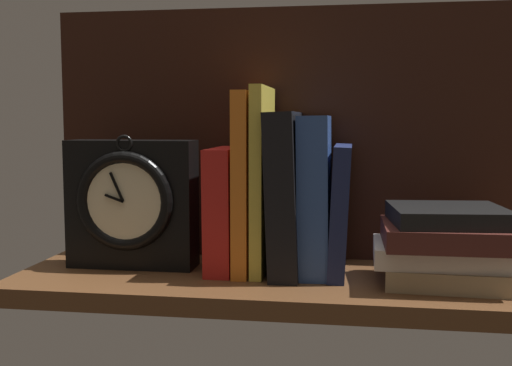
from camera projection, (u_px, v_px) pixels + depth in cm
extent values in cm
cube|color=brown|center=(284.00, 284.00, 84.98)|extent=(73.17, 24.73, 2.50)
cube|color=black|center=(293.00, 134.00, 94.52)|extent=(73.17, 1.20, 37.73)
cube|color=red|center=(226.00, 209.00, 88.12)|extent=(3.70, 13.77, 17.15)
cube|color=orange|center=(247.00, 182.00, 87.25)|extent=(2.20, 14.40, 24.85)
cube|color=gold|center=(263.00, 179.00, 86.88)|extent=(1.71, 13.87, 25.58)
cube|color=black|center=(284.00, 192.00, 86.59)|extent=(4.78, 16.61, 22.19)
cube|color=#2D4C8E|center=(315.00, 195.00, 85.97)|extent=(4.36, 13.58, 21.62)
cube|color=#192147|center=(340.00, 209.00, 85.64)|extent=(2.94, 14.56, 17.68)
cube|color=black|center=(132.00, 204.00, 89.24)|extent=(18.18, 5.53, 18.18)
torus|color=black|center=(124.00, 201.00, 86.05)|extent=(13.88, 1.70, 13.88)
cylinder|color=beige|center=(124.00, 201.00, 86.05)|extent=(11.20, 0.60, 11.20)
cube|color=black|center=(114.00, 198.00, 85.71)|extent=(2.68, 0.30, 1.19)
cube|color=black|center=(117.00, 187.00, 85.49)|extent=(2.03, 0.30, 4.14)
torus|color=black|center=(124.00, 144.00, 85.65)|extent=(2.44, 0.44, 2.44)
cube|color=#9E8966|center=(452.00, 275.00, 79.56)|extent=(17.13, 11.69, 2.59)
cube|color=beige|center=(443.00, 254.00, 80.34)|extent=(17.85, 11.98, 2.57)
cube|color=#471E19|center=(448.00, 235.00, 79.14)|extent=(16.33, 13.77, 2.72)
cube|color=black|center=(448.00, 215.00, 79.35)|extent=(15.07, 14.11, 2.16)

